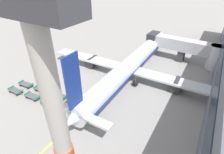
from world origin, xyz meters
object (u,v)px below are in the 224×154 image
object	(u,v)px
airplane	(131,65)
baggage_dolly_row_mid_a_col_a	(26,84)
baggage_dolly_row_near_col_c	(49,103)
baggage_dolly_row_mid_a_col_b	(42,89)
baggage_dolly_row_mid_a_col_d	(77,103)
baggage_dolly_row_near_col_d	(68,111)
baggage_dolly_row_near_col_b	(33,96)
baggage_dolly_row_near_col_a	(16,91)
baggage_dolly_row_mid_a_col_c	(59,96)

from	to	relation	value
airplane	baggage_dolly_row_mid_a_col_a	world-z (taller)	airplane
baggage_dolly_row_near_col_c	baggage_dolly_row_mid_a_col_a	xyz separation A→B (m)	(-9.33, 1.80, 0.00)
baggage_dolly_row_mid_a_col_b	baggage_dolly_row_mid_a_col_d	distance (m)	9.28
baggage_dolly_row_near_col_d	baggage_dolly_row_mid_a_col_a	distance (m)	13.84
baggage_dolly_row_near_col_b	baggage_dolly_row_near_col_c	size ratio (longest dim) A/B	1.00
baggage_dolly_row_near_col_a	baggage_dolly_row_near_col_b	distance (m)	4.74
baggage_dolly_row_near_col_b	baggage_dolly_row_mid_a_col_c	bearing A→B (deg)	32.82
airplane	baggage_dolly_row_near_col_a	bearing A→B (deg)	-133.11
baggage_dolly_row_mid_a_col_d	baggage_dolly_row_near_col_d	bearing A→B (deg)	-89.53
baggage_dolly_row_near_col_b	baggage_dolly_row_near_col_d	xyz separation A→B (m)	(8.86, 0.54, 0.00)
baggage_dolly_row_near_col_c	baggage_dolly_row_mid_a_col_d	world-z (taller)	same
airplane	baggage_dolly_row_mid_a_col_c	xyz separation A→B (m)	(-8.44, -15.26, -2.47)
baggage_dolly_row_mid_a_col_b	baggage_dolly_row_mid_a_col_c	xyz separation A→B (m)	(4.79, 0.32, 0.00)
airplane	baggage_dolly_row_mid_a_col_d	distance (m)	15.76
baggage_dolly_row_near_col_b	baggage_dolly_row_mid_a_col_c	xyz separation A→B (m)	(4.36, 2.81, 0.00)
baggage_dolly_row_near_col_c	baggage_dolly_row_mid_a_col_c	bearing A→B (deg)	91.52
baggage_dolly_row_near_col_a	airplane	bearing A→B (deg)	46.89
airplane	baggage_dolly_row_mid_a_col_c	size ratio (longest dim) A/B	11.72
airplane	baggage_dolly_row_near_col_d	xyz separation A→B (m)	(-3.94, -17.54, -2.47)
baggage_dolly_row_near_col_a	baggage_dolly_row_mid_a_col_b	distance (m)	5.28
baggage_dolly_row_near_col_b	airplane	bearing A→B (deg)	54.70
baggage_dolly_row_near_col_b	baggage_dolly_row_mid_a_col_b	distance (m)	2.53
airplane	baggage_dolly_row_mid_a_col_d	xyz separation A→B (m)	(-3.96, -15.05, -2.47)
baggage_dolly_row_near_col_a	baggage_dolly_row_near_col_c	bearing A→B (deg)	5.29
baggage_dolly_row_near_col_d	baggage_dolly_row_mid_a_col_d	bearing A→B (deg)	90.47
baggage_dolly_row_mid_a_col_b	baggage_dolly_row_mid_a_col_d	bearing A→B (deg)	3.29
baggage_dolly_row_mid_a_col_a	baggage_dolly_row_mid_a_col_c	world-z (taller)	same
baggage_dolly_row_mid_a_col_a	baggage_dolly_row_near_col_c	bearing A→B (deg)	-10.92
baggage_dolly_row_near_col_b	baggage_dolly_row_mid_a_col_d	size ratio (longest dim) A/B	1.00
airplane	baggage_dolly_row_near_col_d	world-z (taller)	airplane
baggage_dolly_row_mid_a_col_d	airplane	bearing A→B (deg)	75.26
baggage_dolly_row_near_col_a	baggage_dolly_row_near_col_b	xyz separation A→B (m)	(4.70, 0.61, 0.00)
baggage_dolly_row_near_col_d	baggage_dolly_row_mid_a_col_c	bearing A→B (deg)	153.15
airplane	baggage_dolly_row_near_col_d	distance (m)	18.15
airplane	baggage_dolly_row_mid_a_col_a	xyz separation A→B (m)	(-17.70, -16.04, -2.47)
airplane	baggage_dolly_row_mid_a_col_b	world-z (taller)	airplane
airplane	baggage_dolly_row_near_col_c	distance (m)	19.86
baggage_dolly_row_near_col_b	baggage_dolly_row_near_col_c	distance (m)	4.43
baggage_dolly_row_near_col_a	baggage_dolly_row_mid_a_col_a	size ratio (longest dim) A/B	0.99
baggage_dolly_row_near_col_a	baggage_dolly_row_near_col_c	distance (m)	9.17
baggage_dolly_row_mid_a_col_b	baggage_dolly_row_mid_a_col_c	bearing A→B (deg)	3.82
baggage_dolly_row_near_col_b	baggage_dolly_row_near_col_d	size ratio (longest dim) A/B	1.00
baggage_dolly_row_near_col_c	baggage_dolly_row_mid_a_col_a	world-z (taller)	same
baggage_dolly_row_mid_a_col_a	baggage_dolly_row_mid_a_col_d	distance (m)	13.78
baggage_dolly_row_near_col_a	baggage_dolly_row_mid_a_col_c	bearing A→B (deg)	20.70
baggage_dolly_row_mid_a_col_c	baggage_dolly_row_near_col_b	bearing A→B (deg)	-147.18
baggage_dolly_row_mid_a_col_a	baggage_dolly_row_mid_a_col_d	size ratio (longest dim) A/B	1.00
baggage_dolly_row_near_col_d	baggage_dolly_row_mid_a_col_d	world-z (taller)	same
baggage_dolly_row_near_col_b	baggage_dolly_row_near_col_c	bearing A→B (deg)	3.01
baggage_dolly_row_mid_a_col_a	baggage_dolly_row_mid_a_col_b	xyz separation A→B (m)	(4.48, 0.46, 0.00)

